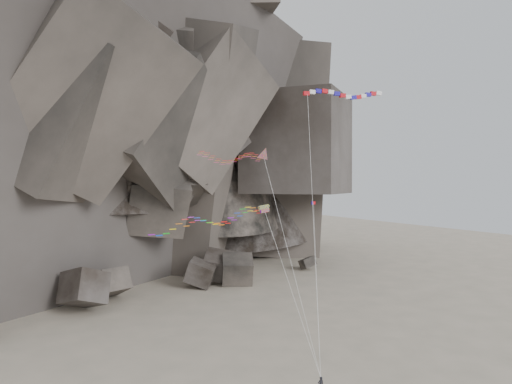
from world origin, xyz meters
TOP-DOWN VIEW (x-y plane):
  - ground at (0.00, 0.00)m, footprint 260.00×260.00m
  - headland at (0.00, 70.00)m, footprint 110.00×70.00m
  - boulder_field at (-14.43, 34.04)m, footprint 82.18×15.22m
  - kite_flyer at (-0.78, -7.78)m, footprint 0.78×0.64m
  - delta_kite at (-5.02, 1.48)m, footprint 8.61×9.75m
  - banner_kite at (9.55, -1.10)m, footprint 15.02×9.16m
  - parafoil_kite at (-8.95, -0.13)m, footprint 14.55×8.08m
  - pennant_kite at (4.33, -1.67)m, footprint 6.75×7.75m

SIDE VIEW (x-z plane):
  - ground at x=0.00m, z-range 0.00..0.00m
  - kite_flyer at x=-0.78m, z-range 0.00..1.92m
  - boulder_field at x=-14.43m, z-range -1.60..5.95m
  - pennant_kite at x=4.33m, z-range 6.29..22.80m
  - parafoil_kite at x=-8.95m, z-range 8.56..25.12m
  - delta_kite at x=-5.02m, z-range 11.76..34.44m
  - banner_kite at x=9.55m, z-range 15.60..45.21m
  - headland at x=0.00m, z-range 0.00..84.00m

